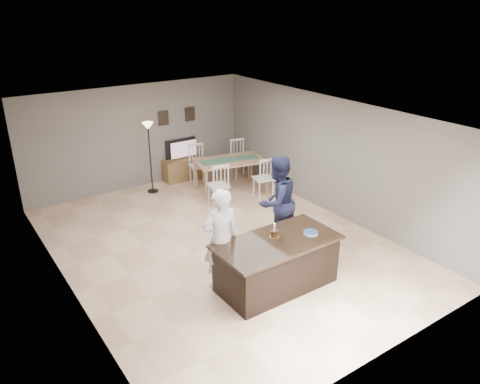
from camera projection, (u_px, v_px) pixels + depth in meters
floor at (221, 245)px, 9.62m from camera, size 8.00×8.00×0.00m
room_shell at (220, 168)px, 8.97m from camera, size 8.00×8.00×8.00m
kitchen_island at (276, 263)px, 8.07m from camera, size 2.15×1.10×0.90m
tv_console at (185, 169)px, 13.00m from camera, size 1.20×0.40×0.60m
television at (182, 149)px, 12.83m from camera, size 0.91×0.12×0.53m
tv_screen_glow at (184, 149)px, 12.77m from camera, size 0.78×0.00×0.78m
picture_frames at (177, 116)px, 12.57m from camera, size 1.10×0.02×0.38m
doorway at (116, 296)px, 5.82m from camera, size 0.00×2.10×2.65m
woman at (220, 239)px, 7.90m from camera, size 0.71×0.50×1.84m
man at (277, 202)px, 9.28m from camera, size 1.01×0.83×1.90m
birthday_cake at (274, 234)px, 8.01m from camera, size 0.17×0.17×0.26m
plate_stack at (311, 233)px, 8.12m from camera, size 0.25×0.25×0.04m
dining_table at (230, 165)px, 12.11m from camera, size 2.04×2.28×1.07m
floor_lamp at (149, 139)px, 11.70m from camera, size 0.28×0.28×1.85m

